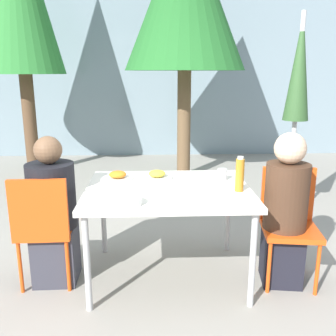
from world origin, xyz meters
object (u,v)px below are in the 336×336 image
person_right (285,213)px  drinking_cup (222,174)px  person_left (53,216)px  chair_left (44,223)px  closed_umbrella (298,87)px  bottle (240,175)px  chair_right (289,216)px  salad_bowl (127,201)px

person_right → drinking_cup: size_ratio=12.67×
person_left → person_right: bearing=-4.6°
chair_left → drinking_cup: chair_left is taller
drinking_cup → chair_left: bearing=-168.2°
closed_umbrella → bottle: 1.39m
chair_left → person_left: (0.05, 0.08, 0.02)m
person_left → chair_right: bearing=-2.1°
person_left → bottle: (1.37, -0.09, 0.33)m
drinking_cup → bottle: bearing=-76.0°
chair_left → drinking_cup: bearing=10.4°
closed_umbrella → bottle: (-0.76, -1.01, -0.58)m
chair_left → bottle: bearing=-1.6°
chair_right → closed_umbrella: (0.35, 0.95, 0.93)m
closed_umbrella → chair_right: bearing=-110.3°
drinking_cup → salad_bowl: bearing=-143.0°
person_right → salad_bowl: person_right is taller
bottle → drinking_cup: bottle is taller
chair_left → person_left: size_ratio=0.76×
person_right → person_left: bearing=4.5°
chair_right → closed_umbrella: closed_umbrella is taller
person_left → drinking_cup: 1.34m
bottle → salad_bowl: bearing=-162.2°
salad_bowl → chair_left: bearing=157.3°
person_right → closed_umbrella: (0.41, 1.02, 0.87)m
chair_left → salad_bowl: 0.73m
person_left → chair_left: bearing=-121.9°
chair_right → bottle: size_ratio=3.36×
chair_right → closed_umbrella: size_ratio=0.41×
closed_umbrella → salad_bowl: size_ratio=10.90×
bottle → drinking_cup: bearing=104.0°
chair_right → chair_left: bearing=9.5°
chair_right → drinking_cup: size_ratio=9.42×
bottle → drinking_cup: size_ratio=2.81×
salad_bowl → drinking_cup: bearing=37.0°
closed_umbrella → person_right: bearing=-111.9°
person_left → salad_bowl: person_left is taller
bottle → chair_left: bearing=179.7°
chair_right → person_right: size_ratio=0.74×
chair_left → bottle: bottle is taller
chair_right → person_right: (-0.06, -0.07, 0.05)m
bottle → person_right: bearing=-1.3°
closed_umbrella → drinking_cup: size_ratio=23.06×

